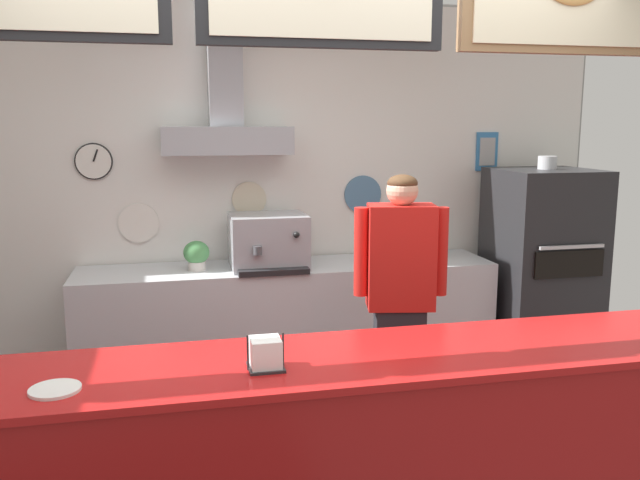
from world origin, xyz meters
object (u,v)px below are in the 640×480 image
object	(u,v)px
espresso_machine	(268,241)
shop_worker	(400,305)
potted_oregano	(388,245)
napkin_holder	(266,355)
potted_sage	(435,242)
potted_basil	(196,254)
condiment_plate	(55,389)
pizza_oven	(541,270)

from	to	relation	value
espresso_machine	shop_worker	bearing A→B (deg)	-63.15
potted_oregano	napkin_holder	distance (m)	2.66
napkin_holder	potted_sage	bearing A→B (deg)	55.00
potted_oregano	potted_basil	distance (m)	1.43
potted_oregano	condiment_plate	world-z (taller)	potted_oregano
espresso_machine	potted_sage	world-z (taller)	espresso_machine
pizza_oven	shop_worker	size ratio (longest dim) A/B	1.02
espresso_machine	potted_oregano	bearing A→B (deg)	1.31
potted_basil	napkin_holder	bearing A→B (deg)	-86.02
shop_worker	napkin_holder	bearing A→B (deg)	61.80
potted_sage	potted_basil	world-z (taller)	potted_sage
napkin_holder	pizza_oven	bearing A→B (deg)	41.42
potted_basil	condiment_plate	xyz separation A→B (m)	(-0.58, -2.38, 0.01)
potted_oregano	espresso_machine	bearing A→B (deg)	-178.69
pizza_oven	espresso_machine	size ratio (longest dim) A/B	3.06
shop_worker	espresso_machine	world-z (taller)	shop_worker
potted_sage	shop_worker	bearing A→B (deg)	-120.38
potted_sage	espresso_machine	bearing A→B (deg)	-177.25
espresso_machine	napkin_holder	bearing A→B (deg)	-98.61
potted_sage	potted_oregano	world-z (taller)	potted_sage
napkin_holder	condiment_plate	world-z (taller)	napkin_holder
potted_sage	potted_oregano	distance (m)	0.40
potted_oregano	napkin_holder	xyz separation A→B (m)	(-1.27, -2.34, 0.06)
espresso_machine	napkin_holder	size ratio (longest dim) A/B	3.85
espresso_machine	napkin_holder	world-z (taller)	espresso_machine
potted_oregano	condiment_plate	bearing A→B (deg)	-130.13
napkin_holder	condiment_plate	bearing A→B (deg)	-176.11
potted_sage	condiment_plate	xyz separation A→B (m)	(-2.41, -2.43, 0.00)
espresso_machine	condiment_plate	xyz separation A→B (m)	(-1.09, -2.37, -0.06)
shop_worker	condiment_plate	distance (m)	2.07
shop_worker	potted_basil	xyz separation A→B (m)	(-1.11, 1.18, 0.12)
espresso_machine	potted_oregano	size ratio (longest dim) A/B	2.45
pizza_oven	shop_worker	distance (m)	1.86
espresso_machine	pizza_oven	bearing A→B (deg)	-3.51
potted_sage	condiment_plate	bearing A→B (deg)	-134.75
pizza_oven	shop_worker	bearing A→B (deg)	-145.88
potted_oregano	potted_sage	bearing A→B (deg)	6.10
shop_worker	espresso_machine	xyz separation A→B (m)	(-0.59, 1.17, 0.19)
espresso_machine	condiment_plate	bearing A→B (deg)	-114.79
shop_worker	potted_basil	distance (m)	1.62
pizza_oven	potted_sage	distance (m)	0.86
pizza_oven	potted_basil	bearing A→B (deg)	176.94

